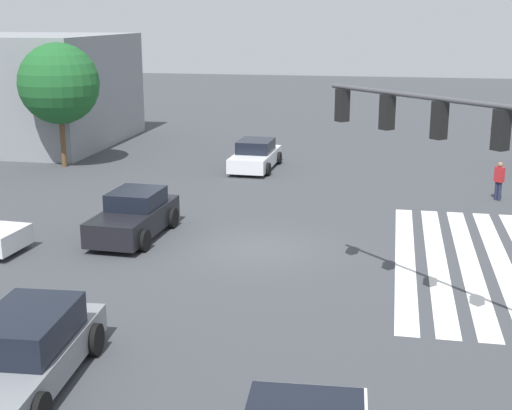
# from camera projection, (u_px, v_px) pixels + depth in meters

# --- Properties ---
(ground_plane) EXTENTS (134.81, 134.81, 0.00)m
(ground_plane) POSITION_uv_depth(u_px,v_px,m) (256.00, 249.00, 22.90)
(ground_plane) COLOR #3D3F44
(crosswalk_markings) EXTENTS (11.40, 5.35, 0.01)m
(crosswalk_markings) POSITION_uv_depth(u_px,v_px,m) (485.00, 263.00, 21.60)
(crosswalk_markings) COLOR silver
(crosswalk_markings) RESTS_ON ground_plane
(traffic_signal_mast) EXTENTS (5.48, 5.48, 5.73)m
(traffic_signal_mast) POSITION_uv_depth(u_px,v_px,m) (469.00, 153.00, 15.23)
(traffic_signal_mast) COLOR #47474C
(traffic_signal_mast) RESTS_ON ground_plane
(car_0) EXTENTS (4.38, 2.14, 1.56)m
(car_0) POSITION_uv_depth(u_px,v_px,m) (134.00, 216.00, 23.99)
(car_0) COLOR black
(car_0) RESTS_ON ground_plane
(car_1) EXTENTS (4.90, 2.29, 1.52)m
(car_1) POSITION_uv_depth(u_px,v_px,m) (26.00, 352.00, 14.33)
(car_1) COLOR gray
(car_1) RESTS_ON ground_plane
(car_3) EXTENTS (4.47, 2.11, 1.41)m
(car_3) POSITION_uv_depth(u_px,v_px,m) (255.00, 156.00, 34.61)
(car_3) COLOR silver
(car_3) RESTS_ON ground_plane
(corner_building) EXTENTS (10.86, 10.86, 6.19)m
(corner_building) POSITION_uv_depth(u_px,v_px,m) (22.00, 89.00, 41.23)
(corner_building) COLOR gray
(corner_building) RESTS_ON ground_plane
(pedestrian) EXTENTS (0.41, 0.41, 1.58)m
(pedestrian) POSITION_uv_depth(u_px,v_px,m) (499.00, 179.00, 28.66)
(pedestrian) COLOR #232842
(pedestrian) RESTS_ON ground_plane
(tree_corner_b) EXTENTS (3.89, 3.89, 6.03)m
(tree_corner_b) POSITION_uv_depth(u_px,v_px,m) (59.00, 84.00, 34.24)
(tree_corner_b) COLOR brown
(tree_corner_b) RESTS_ON ground_plane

